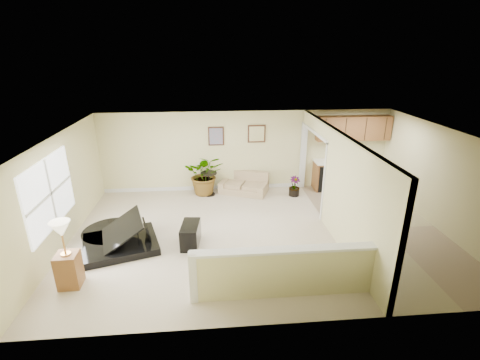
{
  "coord_description": "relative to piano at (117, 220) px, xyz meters",
  "views": [
    {
      "loc": [
        -1.13,
        -7.44,
        4.25
      ],
      "look_at": [
        -0.44,
        0.4,
        1.27
      ],
      "focal_mm": 26.0,
      "sensor_mm": 36.0,
      "label": 1
    }
  ],
  "objects": [
    {
      "name": "floor",
      "position": [
        3.28,
        0.2,
        -0.63
      ],
      "size": [
        9.0,
        9.0,
        0.0
      ],
      "primitive_type": "plane",
      "color": "#BCAB92",
      "rests_on": "ground"
    },
    {
      "name": "back_wall",
      "position": [
        3.28,
        3.2,
        0.62
      ],
      "size": [
        9.0,
        0.04,
        2.5
      ],
      "primitive_type": "cube",
      "color": "beige",
      "rests_on": "floor"
    },
    {
      "name": "front_wall",
      "position": [
        3.28,
        -2.8,
        0.62
      ],
      "size": [
        9.0,
        0.04,
        2.5
      ],
      "primitive_type": "cube",
      "color": "beige",
      "rests_on": "floor"
    },
    {
      "name": "left_wall",
      "position": [
        -1.22,
        0.2,
        0.62
      ],
      "size": [
        0.04,
        6.0,
        2.5
      ],
      "primitive_type": "cube",
      "color": "beige",
      "rests_on": "floor"
    },
    {
      "name": "right_wall",
      "position": [
        7.78,
        0.2,
        0.62
      ],
      "size": [
        0.04,
        6.0,
        2.5
      ],
      "primitive_type": "cube",
      "color": "beige",
      "rests_on": "floor"
    },
    {
      "name": "ceiling",
      "position": [
        3.28,
        0.2,
        1.87
      ],
      "size": [
        9.0,
        6.0,
        0.04
      ],
      "primitive_type": "cube",
      "color": "white",
      "rests_on": "back_wall"
    },
    {
      "name": "kitchen_vinyl",
      "position": [
        6.43,
        0.2,
        -0.63
      ],
      "size": [
        2.7,
        6.0,
        0.01
      ],
      "primitive_type": "cube",
      "color": "tan",
      "rests_on": "floor"
    },
    {
      "name": "interior_partition",
      "position": [
        5.08,
        0.45,
        0.59
      ],
      "size": [
        0.18,
        5.99,
        2.5
      ],
      "color": "beige",
      "rests_on": "floor"
    },
    {
      "name": "pony_half_wall",
      "position": [
        3.35,
        -2.1,
        -0.11
      ],
      "size": [
        3.42,
        0.22,
        1.0
      ],
      "color": "beige",
      "rests_on": "floor"
    },
    {
      "name": "left_window",
      "position": [
        -1.21,
        -0.3,
        0.82
      ],
      "size": [
        0.05,
        2.15,
        1.45
      ],
      "primitive_type": "cube",
      "color": "white",
      "rests_on": "left_wall"
    },
    {
      "name": "wall_art_left",
      "position": [
        2.33,
        3.17,
        1.12
      ],
      "size": [
        0.48,
        0.04,
        0.58
      ],
      "color": "#3E2216",
      "rests_on": "back_wall"
    },
    {
      "name": "wall_mirror",
      "position": [
        3.58,
        3.17,
        1.17
      ],
      "size": [
        0.55,
        0.04,
        0.55
      ],
      "color": "#3E2216",
      "rests_on": "back_wall"
    },
    {
      "name": "kitchen_cabinets",
      "position": [
        6.47,
        2.93,
        0.24
      ],
      "size": [
        2.36,
        0.65,
        2.33
      ],
      "color": "brown",
      "rests_on": "floor"
    },
    {
      "name": "piano",
      "position": [
        0.0,
        0.0,
        0.0
      ],
      "size": [
        2.17,
        2.17,
        1.51
      ],
      "rotation": [
        0.0,
        0.0,
        0.3
      ],
      "color": "black",
      "rests_on": "floor"
    },
    {
      "name": "piano_bench",
      "position": [
        1.63,
        -0.16,
        -0.38
      ],
      "size": [
        0.46,
        0.8,
        0.51
      ],
      "primitive_type": "cube",
      "rotation": [
        0.0,
        0.0,
        -0.1
      ],
      "color": "black",
      "rests_on": "floor"
    },
    {
      "name": "loveseat",
      "position": [
        3.16,
        2.89,
        -0.32
      ],
      "size": [
        1.73,
        1.32,
        0.82
      ],
      "rotation": [
        0.0,
        0.0,
        -0.39
      ],
      "color": "tan",
      "rests_on": "floor"
    },
    {
      "name": "accent_table",
      "position": [
        2.07,
        2.73,
        -0.16
      ],
      "size": [
        0.5,
        0.5,
        0.73
      ],
      "color": "black",
      "rests_on": "floor"
    },
    {
      "name": "palm_plant",
      "position": [
        1.96,
        2.84,
        0.0
      ],
      "size": [
        1.24,
        1.1,
        1.29
      ],
      "color": "black",
      "rests_on": "floor"
    },
    {
      "name": "small_plant",
      "position": [
        4.68,
        2.45,
        -0.37
      ],
      "size": [
        0.42,
        0.42,
        0.62
      ],
      "color": "black",
      "rests_on": "floor"
    },
    {
      "name": "lamp_stand",
      "position": [
        -0.58,
        -1.46,
        -0.05
      ],
      "size": [
        0.41,
        0.41,
        1.36
      ],
      "color": "brown",
      "rests_on": "floor"
    }
  ]
}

